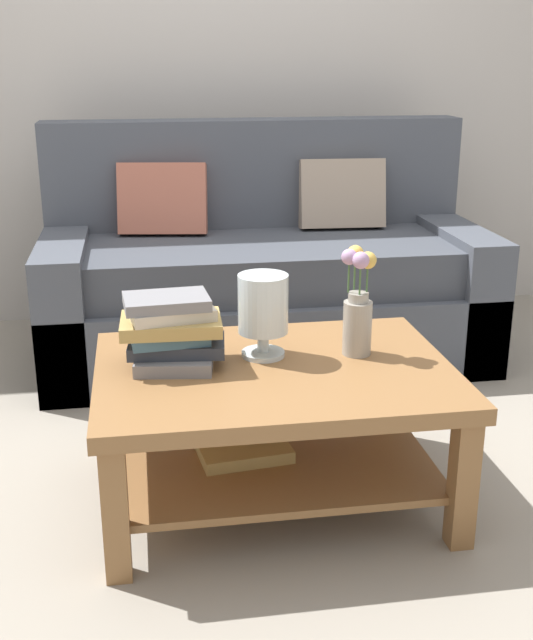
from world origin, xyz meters
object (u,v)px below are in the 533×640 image
object	(u,v)px
glass_hurricane_vase	(263,308)
couch	(264,278)
coffee_table	(273,404)
flower_pitcher	(358,308)
book_stack_main	(172,331)

from	to	relation	value
glass_hurricane_vase	couch	bearing A→B (deg)	80.91
couch	glass_hurricane_vase	size ratio (longest dim) A/B	7.51
coffee_table	flower_pitcher	distance (m)	0.40
book_stack_main	flower_pitcher	distance (m)	0.58
couch	flower_pitcher	distance (m)	1.27
coffee_table	couch	bearing A→B (deg)	82.27
coffee_table	glass_hurricane_vase	distance (m)	0.30
couch	glass_hurricane_vase	world-z (taller)	couch
couch	glass_hurricane_vase	bearing A→B (deg)	-99.09
coffee_table	book_stack_main	distance (m)	0.38
book_stack_main	coffee_table	bearing A→B (deg)	-12.10
couch	book_stack_main	size ratio (longest dim) A/B	6.17
coffee_table	book_stack_main	size ratio (longest dim) A/B	3.37
flower_pitcher	couch	bearing A→B (deg)	94.65
book_stack_main	glass_hurricane_vase	distance (m)	0.29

